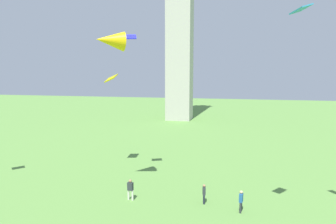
{
  "coord_description": "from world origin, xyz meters",
  "views": [
    {
      "loc": [
        7.64,
        -4.98,
        10.17
      ],
      "look_at": [
        1.68,
        20.42,
        6.81
      ],
      "focal_mm": 30.85,
      "sensor_mm": 36.0,
      "label": 1
    }
  ],
  "objects_px": {
    "person_3": "(130,188)",
    "person_1": "(204,193)",
    "kite_flying_1": "(111,78)",
    "kite_flying_3": "(110,40)",
    "person_2": "(241,200)",
    "kite_flying_2": "(129,37)",
    "kite_flying_0": "(301,9)"
  },
  "relations": [
    {
      "from": "person_2",
      "to": "kite_flying_1",
      "type": "bearing_deg",
      "value": 72.05
    },
    {
      "from": "kite_flying_0",
      "to": "person_2",
      "type": "bearing_deg",
      "value": 88.17
    },
    {
      "from": "kite_flying_0",
      "to": "kite_flying_3",
      "type": "relative_size",
      "value": 0.55
    },
    {
      "from": "kite_flying_1",
      "to": "kite_flying_3",
      "type": "height_order",
      "value": "kite_flying_3"
    },
    {
      "from": "person_1",
      "to": "person_2",
      "type": "bearing_deg",
      "value": -115.48
    },
    {
      "from": "person_3",
      "to": "kite_flying_0",
      "type": "height_order",
      "value": "kite_flying_0"
    },
    {
      "from": "person_2",
      "to": "person_3",
      "type": "distance_m",
      "value": 8.75
    },
    {
      "from": "kite_flying_2",
      "to": "person_3",
      "type": "bearing_deg",
      "value": 86.57
    },
    {
      "from": "person_3",
      "to": "kite_flying_0",
      "type": "bearing_deg",
      "value": -1.67
    },
    {
      "from": "person_1",
      "to": "kite_flying_2",
      "type": "xyz_separation_m",
      "value": [
        -7.31,
        3.31,
        12.71
      ]
    },
    {
      "from": "kite_flying_3",
      "to": "person_2",
      "type": "bearing_deg",
      "value": 50.03
    },
    {
      "from": "person_3",
      "to": "kite_flying_1",
      "type": "distance_m",
      "value": 12.25
    },
    {
      "from": "person_2",
      "to": "person_3",
      "type": "height_order",
      "value": "person_3"
    },
    {
      "from": "person_1",
      "to": "kite_flying_3",
      "type": "bearing_deg",
      "value": 83.58
    },
    {
      "from": "kite_flying_0",
      "to": "person_1",
      "type": "bearing_deg",
      "value": 98.99
    },
    {
      "from": "kite_flying_3",
      "to": "person_1",
      "type": "bearing_deg",
      "value": 55.36
    },
    {
      "from": "kite_flying_1",
      "to": "kite_flying_2",
      "type": "bearing_deg",
      "value": -141.14
    },
    {
      "from": "kite_flying_1",
      "to": "kite_flying_2",
      "type": "height_order",
      "value": "kite_flying_2"
    },
    {
      "from": "kite_flying_2",
      "to": "kite_flying_0",
      "type": "bearing_deg",
      "value": 130.21
    },
    {
      "from": "kite_flying_2",
      "to": "kite_flying_3",
      "type": "bearing_deg",
      "value": 63.57
    },
    {
      "from": "person_3",
      "to": "kite_flying_1",
      "type": "relative_size",
      "value": 1.04
    },
    {
      "from": "person_2",
      "to": "kite_flying_3",
      "type": "xyz_separation_m",
      "value": [
        -10.41,
        0.54,
        11.93
      ]
    },
    {
      "from": "person_3",
      "to": "person_1",
      "type": "bearing_deg",
      "value": 18.79
    },
    {
      "from": "person_3",
      "to": "kite_flying_3",
      "type": "relative_size",
      "value": 0.64
    },
    {
      "from": "person_3",
      "to": "kite_flying_2",
      "type": "xyz_separation_m",
      "value": [
        -1.4,
        4.08,
        12.61
      ]
    },
    {
      "from": "person_2",
      "to": "person_1",
      "type": "bearing_deg",
      "value": 83.49
    },
    {
      "from": "person_1",
      "to": "kite_flying_1",
      "type": "relative_size",
      "value": 0.93
    },
    {
      "from": "person_2",
      "to": "person_3",
      "type": "xyz_separation_m",
      "value": [
        -8.75,
        0.08,
        0.04
      ]
    },
    {
      "from": "person_2",
      "to": "kite_flying_2",
      "type": "relative_size",
      "value": 1.17
    },
    {
      "from": "kite_flying_2",
      "to": "kite_flying_3",
      "type": "relative_size",
      "value": 0.52
    },
    {
      "from": "kite_flying_0",
      "to": "kite_flying_1",
      "type": "xyz_separation_m",
      "value": [
        -16.31,
        9.79,
        -4.11
      ]
    },
    {
      "from": "kite_flying_3",
      "to": "person_3",
      "type": "bearing_deg",
      "value": 37.35
    }
  ]
}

